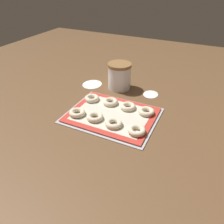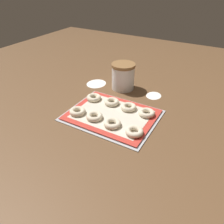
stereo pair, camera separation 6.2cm
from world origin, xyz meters
name	(u,v)px [view 2 (the right image)]	position (x,y,z in m)	size (l,w,h in m)	color
ground_plane	(116,116)	(0.00, 0.00, 0.00)	(2.80, 2.80, 0.00)	brown
baking_tray	(112,115)	(-0.02, -0.01, 0.00)	(0.42, 0.33, 0.01)	#B2B5BA
baking_mat	(112,114)	(-0.02, -0.01, 0.01)	(0.40, 0.31, 0.00)	red
bagel_front_far_left	(78,111)	(-0.16, -0.09, 0.02)	(0.08, 0.08, 0.02)	beige
bagel_front_mid_left	(94,116)	(-0.07, -0.08, 0.02)	(0.08, 0.08, 0.02)	beige
bagel_front_mid_right	(112,123)	(0.03, -0.09, 0.02)	(0.08, 0.08, 0.02)	beige
bagel_front_far_right	(134,132)	(0.14, -0.09, 0.02)	(0.08, 0.08, 0.02)	beige
bagel_back_far_left	(94,98)	(-0.17, 0.06, 0.02)	(0.08, 0.08, 0.02)	beige
bagel_back_mid_left	(112,102)	(-0.06, 0.07, 0.02)	(0.08, 0.08, 0.02)	beige
bagel_back_mid_right	(129,107)	(0.03, 0.07, 0.02)	(0.08, 0.08, 0.02)	beige
bagel_back_far_right	(147,113)	(0.13, 0.06, 0.02)	(0.08, 0.08, 0.02)	beige
flour_canister	(123,76)	(-0.11, 0.27, 0.08)	(0.13, 0.13, 0.15)	white
flour_patch_near	(154,95)	(0.09, 0.28, 0.00)	(0.08, 0.09, 0.00)	white
flour_patch_far	(96,83)	(-0.27, 0.24, 0.00)	(0.11, 0.13, 0.00)	white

